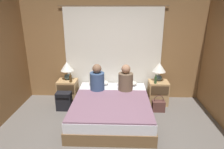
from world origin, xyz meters
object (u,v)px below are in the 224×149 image
at_px(backpack_on_floor, 64,100).
at_px(beer_bottle_on_left_stand, 71,79).
at_px(person_left_in_bed, 97,80).
at_px(nightstand_right, 158,92).
at_px(bed, 111,108).
at_px(nightstand_left, 68,91).
at_px(beer_bottle_on_right_stand, 156,80).
at_px(person_right_in_bed, 126,80).
at_px(pillow_left, 98,83).
at_px(lamp_right, 159,69).
at_px(handbag_on_floor, 158,106).
at_px(lamp_left, 67,68).
at_px(pillow_right, 127,83).

bearing_deg(backpack_on_floor, beer_bottle_on_left_stand, 68.21).
bearing_deg(person_left_in_bed, nightstand_right, 9.60).
relative_size(bed, nightstand_left, 3.45).
bearing_deg(backpack_on_floor, beer_bottle_on_right_stand, 7.81).
height_order(nightstand_right, person_right_in_bed, person_right_in_bed).
height_order(pillow_left, backpack_on_floor, pillow_left).
bearing_deg(person_right_in_bed, backpack_on_floor, -173.56).
bearing_deg(bed, nightstand_left, 147.38).
xyz_separation_m(nightstand_left, lamp_right, (2.21, 0.07, 0.58)).
height_order(nightstand_left, backpack_on_floor, nightstand_left).
xyz_separation_m(person_left_in_bed, person_right_in_bed, (0.65, 0.00, -0.00)).
bearing_deg(pillow_left, lamp_right, -0.82).
xyz_separation_m(beer_bottle_on_left_stand, handbag_on_floor, (2.04, -0.28, -0.53)).
height_order(beer_bottle_on_left_stand, backpack_on_floor, beer_bottle_on_left_stand).
xyz_separation_m(lamp_left, person_left_in_bed, (0.76, -0.32, -0.18)).
relative_size(beer_bottle_on_left_stand, backpack_on_floor, 0.53).
xyz_separation_m(pillow_right, beer_bottle_on_left_stand, (-1.34, -0.21, 0.18)).
height_order(beer_bottle_on_left_stand, beer_bottle_on_right_stand, beer_bottle_on_left_stand).
xyz_separation_m(pillow_right, beer_bottle_on_right_stand, (0.65, -0.21, 0.17)).
bearing_deg(nightstand_left, person_left_in_bed, -17.86).
relative_size(bed, lamp_left, 4.41).
height_order(lamp_right, handbag_on_floor, lamp_right).
bearing_deg(backpack_on_floor, handbag_on_floor, 0.32).
distance_m(nightstand_right, pillow_left, 1.48).
distance_m(nightstand_left, lamp_right, 2.29).
xyz_separation_m(nightstand_left, handbag_on_floor, (2.16, -0.39, -0.15)).
bearing_deg(handbag_on_floor, pillow_left, 160.99).
bearing_deg(pillow_left, pillow_right, 0.00).
distance_m(pillow_right, beer_bottle_on_right_stand, 0.70).
relative_size(person_right_in_bed, beer_bottle_on_right_stand, 2.87).
distance_m(person_left_in_bed, backpack_on_floor, 0.89).
bearing_deg(bed, person_right_in_bed, 56.65).
height_order(pillow_left, pillow_right, same).
xyz_separation_m(bed, person_left_in_bed, (-0.34, 0.46, 0.48)).
relative_size(beer_bottle_on_right_stand, backpack_on_floor, 0.51).
bearing_deg(lamp_right, bed, -144.77).
bearing_deg(nightstand_right, pillow_left, 176.31).
bearing_deg(nightstand_right, person_left_in_bed, -170.40).
distance_m(lamp_left, person_left_in_bed, 0.84).
bearing_deg(person_left_in_bed, bed, -53.32).
height_order(person_right_in_bed, beer_bottle_on_right_stand, person_right_in_bed).
bearing_deg(lamp_right, person_left_in_bed, -167.61).
relative_size(pillow_left, backpack_on_floor, 1.14).
bearing_deg(handbag_on_floor, beer_bottle_on_left_stand, 172.29).
bearing_deg(nightstand_right, backpack_on_floor, -169.63).
xyz_separation_m(bed, lamp_right, (1.11, 0.78, 0.65)).
bearing_deg(pillow_right, nightstand_right, -7.15).
bearing_deg(person_left_in_bed, pillow_left, 91.82).
xyz_separation_m(lamp_left, pillow_right, (1.46, 0.02, -0.38)).
height_order(bed, nightstand_left, nightstand_left).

